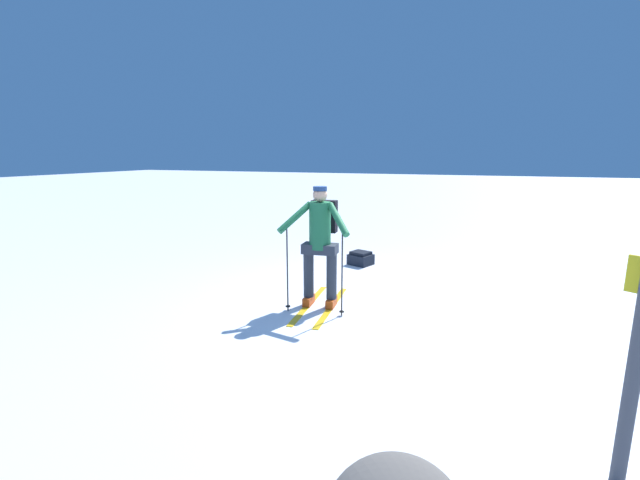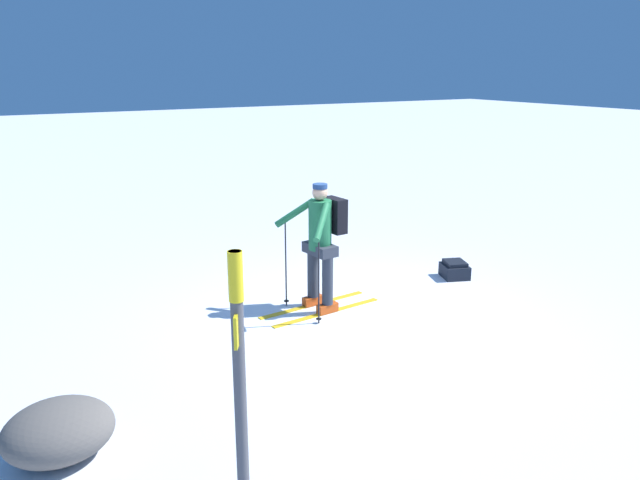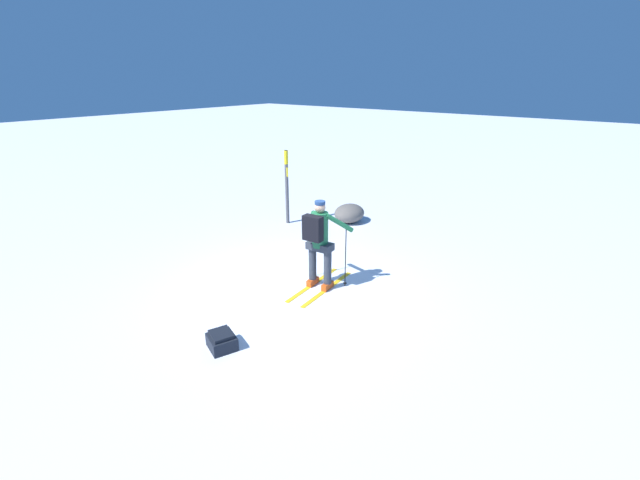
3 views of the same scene
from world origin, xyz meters
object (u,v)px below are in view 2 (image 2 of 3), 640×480
skier (322,238)px  trail_marker (239,362)px  dropped_backpack (455,270)px  rock_boulder (59,431)px

skier → trail_marker: (2.53, 3.12, 0.18)m
dropped_backpack → trail_marker: bearing=32.4°
dropped_backpack → skier: bearing=1.5°
skier → dropped_backpack: (-2.49, -0.06, -0.89)m
skier → trail_marker: size_ratio=0.87×
rock_boulder → dropped_backpack: bearing=-163.1°
dropped_backpack → rock_boulder: (6.15, 1.86, 0.13)m
skier → rock_boulder: (3.66, 1.80, -0.76)m
trail_marker → dropped_backpack: bearing=-147.6°
trail_marker → rock_boulder: size_ratio=2.17×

